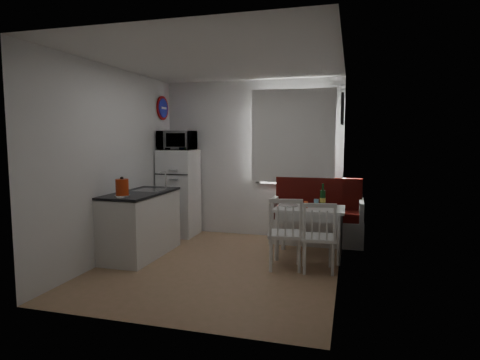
{
  "coord_description": "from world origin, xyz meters",
  "views": [
    {
      "loc": [
        1.62,
        -4.79,
        1.65
      ],
      "look_at": [
        0.14,
        0.5,
        1.07
      ],
      "focal_mm": 30.0,
      "sensor_mm": 36.0,
      "label": 1
    }
  ],
  "objects_px": {
    "dining_table": "(310,213)",
    "microwave": "(177,140)",
    "kitchen_counter": "(141,223)",
    "bench": "(317,222)",
    "chair_left": "(284,226)",
    "wine_bottle": "(323,195)",
    "fridge": "(179,193)",
    "chair_right": "(318,230)",
    "kettle": "(122,188)"
  },
  "relations": [
    {
      "from": "dining_table",
      "to": "microwave",
      "type": "distance_m",
      "value": 2.56
    },
    {
      "from": "kitchen_counter",
      "to": "dining_table",
      "type": "bearing_deg",
      "value": 13.31
    },
    {
      "from": "bench",
      "to": "dining_table",
      "type": "xyz_separation_m",
      "value": [
        -0.03,
        -0.82,
        0.28
      ]
    },
    {
      "from": "chair_left",
      "to": "wine_bottle",
      "type": "distance_m",
      "value": 0.92
    },
    {
      "from": "wine_bottle",
      "to": "fridge",
      "type": "bearing_deg",
      "value": 166.06
    },
    {
      "from": "chair_right",
      "to": "microwave",
      "type": "height_order",
      "value": "microwave"
    },
    {
      "from": "dining_table",
      "to": "chair_right",
      "type": "distance_m",
      "value": 0.68
    },
    {
      "from": "fridge",
      "to": "wine_bottle",
      "type": "distance_m",
      "value": 2.51
    },
    {
      "from": "dining_table",
      "to": "wine_bottle",
      "type": "height_order",
      "value": "wine_bottle"
    },
    {
      "from": "kitchen_counter",
      "to": "microwave",
      "type": "xyz_separation_m",
      "value": [
        0.02,
        1.19,
        1.15
      ]
    },
    {
      "from": "chair_right",
      "to": "microwave",
      "type": "bearing_deg",
      "value": 143.29
    },
    {
      "from": "kitchen_counter",
      "to": "kettle",
      "type": "height_order",
      "value": "kitchen_counter"
    },
    {
      "from": "kitchen_counter",
      "to": "microwave",
      "type": "distance_m",
      "value": 1.66
    },
    {
      "from": "bench",
      "to": "chair_right",
      "type": "distance_m",
      "value": 1.5
    },
    {
      "from": "bench",
      "to": "wine_bottle",
      "type": "xyz_separation_m",
      "value": [
        0.13,
        -0.72,
        0.52
      ]
    },
    {
      "from": "bench",
      "to": "kettle",
      "type": "relative_size",
      "value": 5.55
    },
    {
      "from": "kitchen_counter",
      "to": "dining_table",
      "type": "relative_size",
      "value": 1.42
    },
    {
      "from": "microwave",
      "to": "kettle",
      "type": "relative_size",
      "value": 2.24
    },
    {
      "from": "kitchen_counter",
      "to": "dining_table",
      "type": "distance_m",
      "value": 2.36
    },
    {
      "from": "fridge",
      "to": "chair_right",
      "type": "bearing_deg",
      "value": -29.3
    },
    {
      "from": "bench",
      "to": "microwave",
      "type": "height_order",
      "value": "microwave"
    },
    {
      "from": "chair_left",
      "to": "fridge",
      "type": "bearing_deg",
      "value": 135.82
    },
    {
      "from": "bench",
      "to": "chair_left",
      "type": "distance_m",
      "value": 1.52
    },
    {
      "from": "kitchen_counter",
      "to": "chair_left",
      "type": "height_order",
      "value": "kitchen_counter"
    },
    {
      "from": "kitchen_counter",
      "to": "dining_table",
      "type": "xyz_separation_m",
      "value": [
        2.29,
        0.54,
        0.16
      ]
    },
    {
      "from": "bench",
      "to": "chair_right",
      "type": "xyz_separation_m",
      "value": [
        0.13,
        -1.48,
        0.21
      ]
    },
    {
      "from": "bench",
      "to": "fridge",
      "type": "relative_size",
      "value": 0.98
    },
    {
      "from": "bench",
      "to": "kettle",
      "type": "xyz_separation_m",
      "value": [
        -2.27,
        -1.89,
        0.69
      ]
    },
    {
      "from": "fridge",
      "to": "wine_bottle",
      "type": "bearing_deg",
      "value": -13.94
    },
    {
      "from": "microwave",
      "to": "kettle",
      "type": "height_order",
      "value": "microwave"
    },
    {
      "from": "kettle",
      "to": "wine_bottle",
      "type": "distance_m",
      "value": 2.68
    },
    {
      "from": "chair_right",
      "to": "wine_bottle",
      "type": "relative_size",
      "value": 1.46
    },
    {
      "from": "kitchen_counter",
      "to": "dining_table",
      "type": "height_order",
      "value": "kitchen_counter"
    },
    {
      "from": "bench",
      "to": "wine_bottle",
      "type": "distance_m",
      "value": 0.9
    },
    {
      "from": "kitchen_counter",
      "to": "chair_right",
      "type": "distance_m",
      "value": 2.45
    },
    {
      "from": "kitchen_counter",
      "to": "wine_bottle",
      "type": "distance_m",
      "value": 2.56
    },
    {
      "from": "bench",
      "to": "chair_left",
      "type": "height_order",
      "value": "bench"
    },
    {
      "from": "chair_left",
      "to": "fridge",
      "type": "height_order",
      "value": "fridge"
    },
    {
      "from": "kitchen_counter",
      "to": "wine_bottle",
      "type": "xyz_separation_m",
      "value": [
        2.45,
        0.64,
        0.41
      ]
    },
    {
      "from": "chair_left",
      "to": "microwave",
      "type": "bearing_deg",
      "value": 136.8
    },
    {
      "from": "chair_left",
      "to": "wine_bottle",
      "type": "height_order",
      "value": "wine_bottle"
    },
    {
      "from": "kitchen_counter",
      "to": "fridge",
      "type": "relative_size",
      "value": 0.91
    },
    {
      "from": "kettle",
      "to": "wine_bottle",
      "type": "height_order",
      "value": "kettle"
    },
    {
      "from": "wine_bottle",
      "to": "bench",
      "type": "bearing_deg",
      "value": 100.35
    },
    {
      "from": "kitchen_counter",
      "to": "chair_right",
      "type": "xyz_separation_m",
      "value": [
        2.45,
        -0.12,
        0.09
      ]
    },
    {
      "from": "dining_table",
      "to": "chair_left",
      "type": "distance_m",
      "value": 0.71
    },
    {
      "from": "bench",
      "to": "wine_bottle",
      "type": "bearing_deg",
      "value": -79.65
    },
    {
      "from": "microwave",
      "to": "kitchen_counter",
      "type": "bearing_deg",
      "value": -90.94
    },
    {
      "from": "wine_bottle",
      "to": "chair_left",
      "type": "bearing_deg",
      "value": -118.33
    },
    {
      "from": "microwave",
      "to": "kettle",
      "type": "xyz_separation_m",
      "value": [
        0.03,
        -1.73,
        -0.58
      ]
    }
  ]
}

